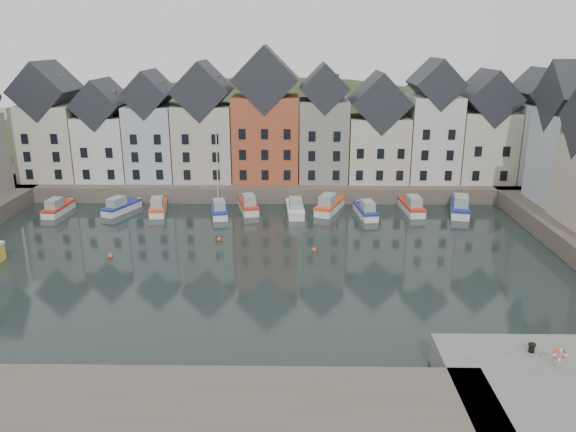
{
  "coord_description": "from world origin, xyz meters",
  "views": [
    {
      "loc": [
        4.13,
        -47.81,
        20.32
      ],
      "look_at": [
        3.34,
        6.0,
        3.41
      ],
      "focal_mm": 35.0,
      "sensor_mm": 36.0,
      "label": 1
    }
  ],
  "objects_px": {
    "boat_d": "(219,209)",
    "mooring_bollard": "(532,347)",
    "life_ring_post": "(559,355)",
    "boat_a": "(58,208)"
  },
  "relations": [
    {
      "from": "boat_d",
      "to": "mooring_bollard",
      "type": "relative_size",
      "value": 19.98
    },
    {
      "from": "boat_d",
      "to": "life_ring_post",
      "type": "height_order",
      "value": "boat_d"
    },
    {
      "from": "boat_d",
      "to": "mooring_bollard",
      "type": "distance_m",
      "value": 41.83
    },
    {
      "from": "boat_a",
      "to": "boat_d",
      "type": "distance_m",
      "value": 19.87
    },
    {
      "from": "boat_a",
      "to": "boat_d",
      "type": "bearing_deg",
      "value": 2.91
    },
    {
      "from": "mooring_bollard",
      "to": "life_ring_post",
      "type": "height_order",
      "value": "life_ring_post"
    },
    {
      "from": "boat_a",
      "to": "boat_d",
      "type": "height_order",
      "value": "boat_d"
    },
    {
      "from": "boat_d",
      "to": "mooring_bollard",
      "type": "height_order",
      "value": "boat_d"
    },
    {
      "from": "boat_a",
      "to": "mooring_bollard",
      "type": "relative_size",
      "value": 10.49
    },
    {
      "from": "boat_d",
      "to": "life_ring_post",
      "type": "distance_m",
      "value": 43.75
    }
  ]
}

